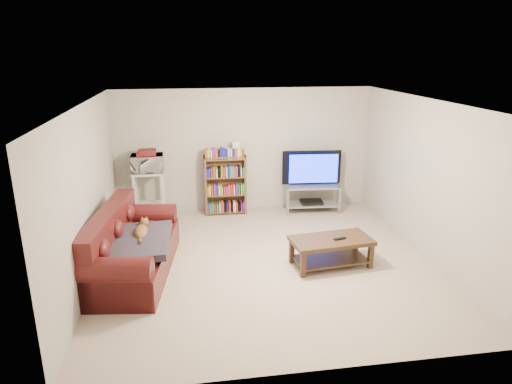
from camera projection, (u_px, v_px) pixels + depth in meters
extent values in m
plane|color=#CBB297|center=(266.00, 262.00, 6.95)|extent=(5.00, 5.00, 0.00)
plane|color=white|center=(268.00, 103.00, 6.23)|extent=(5.00, 5.00, 0.00)
plane|color=beige|center=(245.00, 150.00, 8.94)|extent=(5.00, 0.00, 5.00)
plane|color=beige|center=(315.00, 264.00, 4.23)|extent=(5.00, 0.00, 5.00)
plane|color=beige|center=(87.00, 195.00, 6.22)|extent=(0.00, 5.00, 5.00)
plane|color=beige|center=(428.00, 179.00, 6.95)|extent=(0.00, 5.00, 5.00)
cube|color=#4A1313|center=(135.00, 259.00, 6.57)|extent=(1.23, 2.31, 0.42)
cube|color=#4A1313|center=(109.00, 242.00, 6.48)|extent=(0.54, 2.22, 0.92)
cube|color=#4A1313|center=(117.00, 290.00, 5.61)|extent=(0.93, 0.35, 0.54)
cube|color=#4A1313|center=(149.00, 229.00, 7.49)|extent=(0.93, 0.35, 0.54)
cube|color=#332D39|center=(138.00, 241.00, 6.32)|extent=(0.91, 1.15, 0.19)
cube|color=#3A2614|center=(331.00, 241.00, 6.73)|extent=(1.24, 0.72, 0.06)
cube|color=#3A2614|center=(330.00, 259.00, 6.82)|extent=(1.12, 0.65, 0.03)
cube|color=#3A2614|center=(303.00, 265.00, 6.44)|extent=(0.08, 0.08, 0.37)
cube|color=#3A2614|center=(371.00, 256.00, 6.71)|extent=(0.08, 0.08, 0.37)
cube|color=#3A2614|center=(292.00, 251.00, 6.88)|extent=(0.08, 0.08, 0.37)
cube|color=#3A2614|center=(356.00, 244.00, 7.14)|extent=(0.08, 0.08, 0.37)
cube|color=black|center=(340.00, 239.00, 6.69)|extent=(0.20, 0.10, 0.02)
cube|color=#999EA3|center=(312.00, 186.00, 8.98)|extent=(1.11, 0.56, 0.03)
cube|color=#999EA3|center=(311.00, 204.00, 9.09)|extent=(1.06, 0.54, 0.02)
cube|color=gray|center=(288.00, 202.00, 8.81)|extent=(0.05, 0.05, 0.54)
cube|color=gray|center=(339.00, 201.00, 8.89)|extent=(0.05, 0.05, 0.54)
cube|color=gray|center=(285.00, 195.00, 9.22)|extent=(0.05, 0.05, 0.54)
cube|color=gray|center=(334.00, 194.00, 9.30)|extent=(0.05, 0.05, 0.54)
imported|color=black|center=(313.00, 169.00, 8.87)|extent=(1.17, 0.24, 0.67)
cube|color=black|center=(311.00, 202.00, 9.08)|extent=(0.45, 0.33, 0.06)
cube|color=brown|center=(206.00, 186.00, 8.78)|extent=(0.04, 0.25, 1.16)
cube|color=brown|center=(245.00, 184.00, 8.89)|extent=(0.04, 0.25, 1.16)
cube|color=brown|center=(225.00, 157.00, 8.66)|extent=(0.81, 0.26, 0.03)
cube|color=maroon|center=(215.00, 154.00, 8.62)|extent=(0.23, 0.18, 0.06)
cube|color=silver|center=(148.00, 173.00, 8.42)|extent=(0.59, 0.44, 0.04)
cube|color=silver|center=(150.00, 204.00, 8.61)|extent=(0.53, 0.39, 0.03)
cube|color=silver|center=(135.00, 200.00, 8.36)|extent=(0.05, 0.05, 0.90)
cube|color=silver|center=(163.00, 199.00, 8.44)|extent=(0.05, 0.05, 0.90)
cube|color=silver|center=(137.00, 195.00, 8.68)|extent=(0.05, 0.05, 0.90)
cube|color=silver|center=(164.00, 193.00, 8.77)|extent=(0.05, 0.05, 0.90)
imported|color=silver|center=(147.00, 163.00, 8.37)|extent=(0.58, 0.40, 0.32)
cube|color=maroon|center=(147.00, 153.00, 8.31)|extent=(0.35, 0.30, 0.05)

